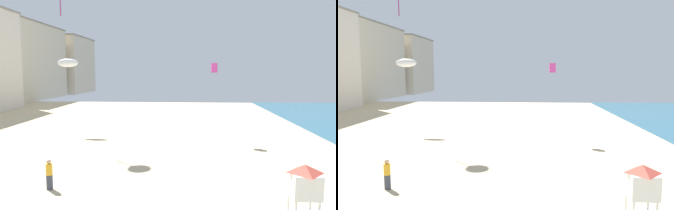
% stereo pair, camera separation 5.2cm
% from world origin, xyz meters
% --- Properties ---
extents(boardwalk_hotel_far, '(10.76, 22.16, 16.74)m').
position_xyz_m(boardwalk_hotel_far, '(-30.08, 65.26, 8.38)').
color(boardwalk_hotel_far, beige).
rests_on(boardwalk_hotel_far, ground).
extents(boardwalk_hotel_distant, '(13.83, 18.24, 16.15)m').
position_xyz_m(boardwalk_hotel_distant, '(-30.08, 86.75, 8.08)').
color(boardwalk_hotel_distant, beige).
rests_on(boardwalk_hotel_distant, ground).
extents(kite_flyer, '(0.34, 0.34, 1.64)m').
position_xyz_m(kite_flyer, '(-0.53, 13.91, 0.92)').
color(kite_flyer, '#383D4C').
rests_on(kite_flyer, ground).
extents(lifeguard_stand, '(1.10, 1.10, 2.55)m').
position_xyz_m(lifeguard_stand, '(11.49, 10.95, 1.84)').
color(lifeguard_stand, white).
rests_on(lifeguard_stand, ground).
extents(kite_white_parafoil, '(2.15, 0.60, 0.84)m').
position_xyz_m(kite_white_parafoil, '(-5.40, 29.01, 7.11)').
color(kite_white_parafoil, white).
extents(kite_magenta_box, '(0.52, 0.52, 0.82)m').
position_xyz_m(kite_magenta_box, '(9.07, 25.98, 6.57)').
color(kite_magenta_box, '#DB3D9E').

